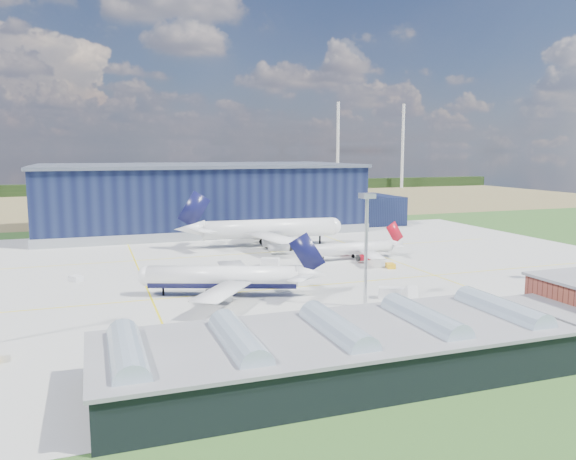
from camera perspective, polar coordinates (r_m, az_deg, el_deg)
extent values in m
plane|color=#2C5620|center=(138.44, -1.63, -5.00)|extent=(600.00, 600.00, 0.00)
cube|color=#A3A49E|center=(147.75, -2.83, -4.16)|extent=(220.00, 160.00, 0.06)
cube|color=yellow|center=(129.20, -0.25, -5.91)|extent=(180.00, 0.40, 0.02)
cube|color=yellow|center=(171.38, -5.24, -2.47)|extent=(180.00, 0.40, 0.02)
cube|color=yellow|center=(142.27, -14.52, -4.87)|extent=(0.40, 120.00, 0.02)
cube|color=yellow|center=(163.53, 10.74, -3.08)|extent=(0.40, 120.00, 0.02)
cube|color=olive|center=(352.19, -12.74, 2.76)|extent=(600.00, 220.00, 0.01)
cube|color=black|center=(431.20, -14.04, 4.18)|extent=(600.00, 8.00, 8.00)
cylinder|color=white|center=(460.08, 5.09, 8.48)|extent=(2.40, 2.40, 70.00)
cylinder|color=white|center=(488.11, 11.57, 8.32)|extent=(2.40, 2.40, 70.00)
cube|color=black|center=(227.93, -9.03, 3.23)|extent=(120.00, 60.00, 25.00)
cube|color=gray|center=(229.08, -8.97, 0.51)|extent=(121.00, 61.00, 3.20)
cube|color=#505766|center=(227.23, -9.10, 6.50)|extent=(122.00, 62.00, 1.20)
cube|color=black|center=(247.34, 7.86, 2.11)|extent=(24.00, 30.00, 12.00)
cube|color=black|center=(80.35, 4.93, -12.56)|extent=(65.00, 22.00, 6.00)
cube|color=slate|center=(79.29, 4.96, -10.40)|extent=(66.00, 23.00, 0.50)
cube|color=slate|center=(102.82, 25.93, -8.73)|extent=(10.00, 18.00, 6.00)
cylinder|color=#9CB0C1|center=(72.80, -16.02, -12.23)|extent=(4.40, 18.00, 4.40)
cylinder|color=#9CB0C1|center=(74.78, -5.05, -11.39)|extent=(4.40, 18.00, 4.40)
cylinder|color=#9CB0C1|center=(79.22, 4.96, -10.26)|extent=(4.40, 18.00, 4.40)
cylinder|color=#9CB0C1|center=(85.75, 13.62, -9.03)|extent=(4.40, 18.00, 4.40)
cylinder|color=#9CB0C1|center=(93.92, 20.86, -7.83)|extent=(4.40, 18.00, 4.40)
cylinder|color=silver|center=(112.81, 7.93, -2.37)|extent=(0.70, 0.70, 22.00)
cube|color=silver|center=(111.33, 8.04, 3.46)|extent=(2.60, 2.60, 1.00)
cube|color=#F3B115|center=(153.11, 10.37, -3.60)|extent=(2.78, 3.55, 1.36)
cube|color=silver|center=(122.19, 10.49, -6.32)|extent=(6.02, 4.78, 2.42)
cube|color=silver|center=(153.44, -1.82, -3.27)|extent=(5.42, 4.49, 2.27)
cube|color=silver|center=(144.80, -20.74, -4.65)|extent=(3.74, 3.98, 1.44)
cube|color=silver|center=(125.04, 27.03, -6.82)|extent=(4.89, 3.52, 2.13)
cube|color=silver|center=(115.39, 12.29, -7.03)|extent=(3.44, 5.39, 3.21)
imported|color=#99999E|center=(99.60, 12.04, -10.06)|extent=(3.70, 2.25, 1.18)
imported|color=#99999E|center=(108.75, 19.48, -8.80)|extent=(3.77, 2.56, 1.17)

